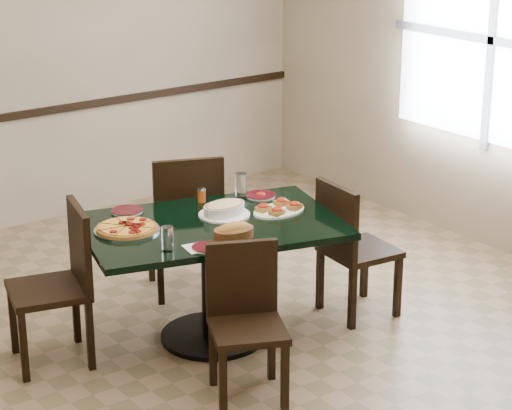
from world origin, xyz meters
TOP-DOWN VIEW (x-y plane):
  - floor at (0.00, 0.00)m, footprint 5.50×5.50m
  - room_shell at (1.02, 1.73)m, footprint 5.50×5.50m
  - main_table at (-0.06, 0.18)m, footprint 1.69×1.32m
  - chair_far at (0.18, 0.81)m, footprint 0.60×0.60m
  - chair_near at (-0.27, -0.45)m, footprint 0.52×0.52m
  - chair_right at (0.82, -0.07)m, footprint 0.46×0.46m
  - chair_left at (-0.89, 0.47)m, footprint 0.53×0.53m
  - pepperoni_pizza at (-0.52, 0.35)m, footprint 0.38×0.38m
  - lasagna_casserole at (0.08, 0.23)m, footprint 0.31×0.31m
  - bread_basket at (-0.10, -0.11)m, footprint 0.25×0.18m
  - bruschetta_platter at (0.38, 0.09)m, footprint 0.37×0.27m
  - side_plate_near at (-0.31, -0.15)m, footprint 0.17×0.17m
  - side_plate_far_r at (0.47, 0.39)m, footprint 0.19×0.19m
  - side_plate_far_l at (-0.35, 0.64)m, footprint 0.20×0.20m
  - napkin_setting at (-0.34, -0.12)m, footprint 0.17×0.17m
  - water_glass_a at (0.35, 0.44)m, footprint 0.08×0.08m
  - water_glass_b at (-0.50, -0.05)m, footprint 0.07×0.07m
  - pepper_shaker at (0.11, 0.53)m, footprint 0.05×0.05m

SIDE VIEW (x-z plane):
  - floor at x=0.00m, z-range 0.00..0.00m
  - chair_near at x=-0.27m, z-range 0.05..0.89m
  - chair_right at x=0.82m, z-range 0.05..0.94m
  - chair_left at x=-0.89m, z-range 0.06..0.99m
  - chair_far at x=0.18m, z-range 0.06..1.04m
  - main_table at x=-0.06m, z-range 0.19..0.94m
  - napkin_setting at x=-0.34m, z-range 0.75..0.76m
  - side_plate_near at x=-0.31m, z-range 0.75..0.77m
  - side_plate_far_l at x=-0.35m, z-range 0.75..0.77m
  - side_plate_far_r at x=0.47m, z-range 0.74..0.77m
  - pepperoni_pizza at x=-0.52m, z-range 0.75..0.79m
  - bruschetta_platter at x=0.38m, z-range 0.75..0.80m
  - bread_basket at x=-0.10m, z-range 0.74..0.84m
  - lasagna_casserole at x=0.08m, z-range 0.75..0.84m
  - pepper_shaker at x=0.11m, z-range 0.75..0.84m
  - water_glass_b at x=-0.50m, z-range 0.75..0.89m
  - water_glass_a at x=0.35m, z-range 0.75..0.91m
  - room_shell at x=1.02m, z-range -1.58..3.92m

